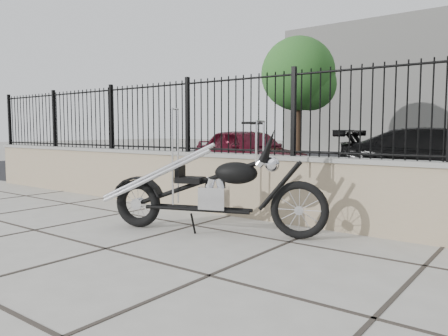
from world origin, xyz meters
The scene contains 8 objects.
ground_plane centered at (0.00, 0.00, 0.00)m, with size 90.00×90.00×0.00m, color #99968E.
parking_lot centered at (0.00, 12.50, 0.00)m, with size 30.00×30.00×0.00m, color black.
retaining_wall centered at (0.00, 2.50, 0.48)m, with size 14.00×0.36×0.96m, color gray.
iron_fence centered at (0.00, 2.50, 1.56)m, with size 14.00×0.08×1.20m, color black.
chopper_motorcycle centered at (0.44, 1.31, 0.82)m, with size 2.74×0.48×1.64m, color black, non-canonical shape.
car_red centered at (-2.96, 7.22, 0.70)m, with size 1.64×4.08×1.39m, color #430915.
bollard_a centered at (-2.54, 4.70, 0.43)m, with size 0.10×0.10×0.85m, color blue.
tree_left centered at (-6.01, 15.96, 4.16)m, with size 3.52×3.52×5.93m.
Camera 1 is at (3.96, -3.01, 1.33)m, focal length 35.00 mm.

